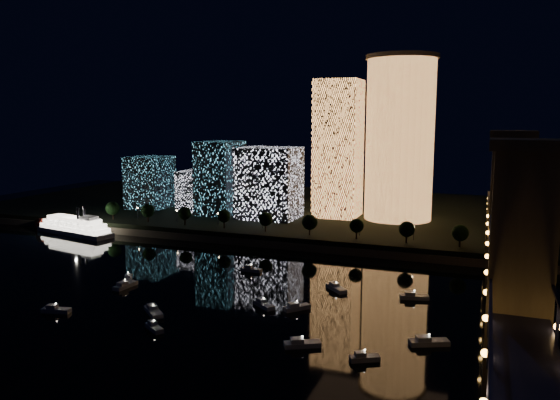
{
  "coord_description": "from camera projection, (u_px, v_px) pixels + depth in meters",
  "views": [
    {
      "loc": [
        58.43,
        -125.79,
        53.67
      ],
      "look_at": [
        -10.71,
        55.0,
        24.5
      ],
      "focal_mm": 35.0,
      "sensor_mm": 36.0,
      "label": 1
    }
  ],
  "objects": [
    {
      "name": "ground",
      "position": [
        244.0,
        322.0,
        144.82
      ],
      "size": [
        520.0,
        520.0,
        0.0
      ],
      "primitive_type": "plane",
      "color": "black",
      "rests_on": "ground"
    },
    {
      "name": "tower_rectangular",
      "position": [
        338.0,
        149.0,
        268.83
      ],
      "size": [
        21.1,
        21.1,
        67.15
      ],
      "primitive_type": "cube",
      "color": "#EE974C",
      "rests_on": "far_bank"
    },
    {
      "name": "motorboats",
      "position": [
        253.0,
        306.0,
        154.47
      ],
      "size": [
        108.52,
        62.27,
        2.78
      ],
      "color": "silver",
      "rests_on": "ground"
    },
    {
      "name": "street_lamps",
      "position": [
        262.0,
        219.0,
        242.3
      ],
      "size": [
        132.7,
        0.7,
        5.65
      ],
      "color": "black",
      "rests_on": "far_bank"
    },
    {
      "name": "tower_cylindrical",
      "position": [
        400.0,
        138.0,
        260.18
      ],
      "size": [
        34.0,
        34.0,
        77.87
      ],
      "color": "#EE974C",
      "rests_on": "far_bank"
    },
    {
      "name": "seawall",
      "position": [
        329.0,
        248.0,
        220.33
      ],
      "size": [
        420.0,
        6.0,
        3.0
      ],
      "primitive_type": "cube",
      "color": "#6B5E4C",
      "rests_on": "ground"
    },
    {
      "name": "midrise_blocks",
      "position": [
        220.0,
        182.0,
        279.62
      ],
      "size": [
        96.63,
        28.64,
        36.99
      ],
      "color": "white",
      "rests_on": "far_bank"
    },
    {
      "name": "riverboat",
      "position": [
        72.0,
        226.0,
        254.75
      ],
      "size": [
        46.78,
        17.96,
        13.82
      ],
      "color": "silver",
      "rests_on": "ground"
    },
    {
      "name": "truss_bridge",
      "position": [
        512.0,
        286.0,
        122.87
      ],
      "size": [
        13.0,
        266.0,
        50.0
      ],
      "color": "navy",
      "rests_on": "ground"
    },
    {
      "name": "far_bank",
      "position": [
        369.0,
        214.0,
        292.22
      ],
      "size": [
        420.0,
        160.0,
        5.0
      ],
      "primitive_type": "cube",
      "color": "black",
      "rests_on": "ground"
    },
    {
      "name": "esplanade_trees",
      "position": [
        263.0,
        219.0,
        235.54
      ],
      "size": [
        166.52,
        6.7,
        8.85
      ],
      "color": "black",
      "rests_on": "far_bank"
    }
  ]
}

